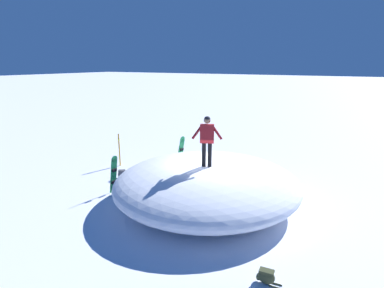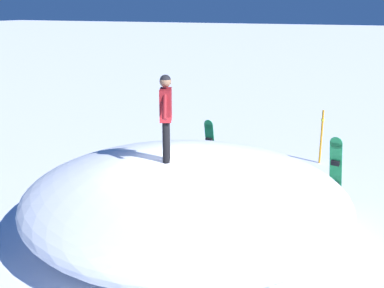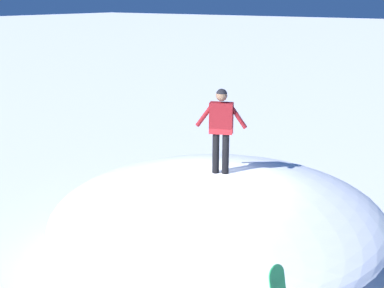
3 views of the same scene
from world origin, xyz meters
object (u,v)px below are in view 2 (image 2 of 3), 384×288
(snowboard_primary_upright, at_px, (336,169))
(backpack_near, at_px, (263,163))
(snowboarder_standing, at_px, (166,110))
(trail_marker_pole, at_px, (321,135))
(snowboard_secondary_upright, at_px, (210,145))

(snowboard_primary_upright, bearing_deg, backpack_near, -127.20)
(snowboard_primary_upright, bearing_deg, snowboarder_standing, -46.06)
(snowboarder_standing, distance_m, trail_marker_pole, 6.49)
(snowboard_primary_upright, height_order, backpack_near, snowboard_primary_upright)
(backpack_near, height_order, trail_marker_pole, trail_marker_pole)
(snowboard_secondary_upright, distance_m, backpack_near, 1.65)
(snowboard_primary_upright, distance_m, snowboard_secondary_upright, 3.65)
(snowboard_secondary_upright, distance_m, trail_marker_pole, 3.45)
(snowboard_primary_upright, relative_size, backpack_near, 3.28)
(backpack_near, bearing_deg, snowboarder_standing, -9.24)
(snowboarder_standing, height_order, snowboard_primary_upright, snowboarder_standing)
(snowboarder_standing, xyz_separation_m, trail_marker_pole, (-5.88, 2.11, -1.74))
(snowboarder_standing, bearing_deg, snowboard_secondary_upright, -171.06)
(snowboarder_standing, bearing_deg, trail_marker_pole, 160.26)
(snowboard_primary_upright, xyz_separation_m, snowboard_secondary_upright, (-0.90, -3.54, -0.08))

